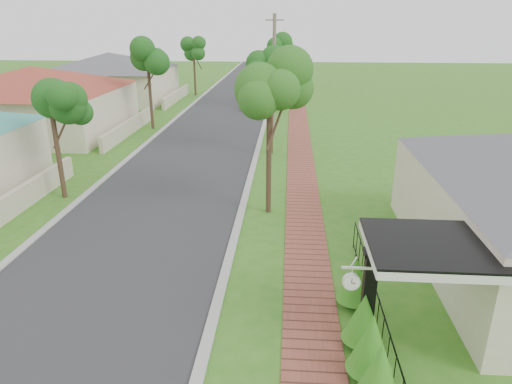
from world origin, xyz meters
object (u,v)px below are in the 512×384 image
at_px(parked_car_red, 261,100).
at_px(utility_pole, 274,77).
at_px(near_tree, 269,93).
at_px(porch_post, 368,302).
at_px(station_clock, 352,280).
at_px(parked_car_white, 255,93).

relative_size(parked_car_red, utility_pole, 0.57).
relative_size(parked_car_red, near_tree, 0.73).
xyz_separation_m(porch_post, parked_car_red, (-4.60, 31.45, -0.36)).
xyz_separation_m(parked_car_red, station_clock, (4.11, -31.85, 1.19)).
xyz_separation_m(parked_car_red, utility_pole, (1.51, -10.45, 3.25)).
relative_size(parked_car_red, parked_car_white, 1.13).
distance_m(parked_car_red, parked_car_white, 5.38).
height_order(near_tree, utility_pole, utility_pole).
relative_size(parked_car_red, station_clock, 6.43).
height_order(near_tree, station_clock, near_tree).
bearing_deg(parked_car_red, parked_car_white, 111.41).
bearing_deg(station_clock, utility_pole, 96.92).
bearing_deg(near_tree, utility_pole, 91.33).
bearing_deg(utility_pole, parked_car_red, 98.22).
bearing_deg(parked_car_red, near_tree, -74.37).
bearing_deg(near_tree, parked_car_red, 94.42).
bearing_deg(porch_post, parked_car_red, 98.32).
relative_size(parked_car_white, near_tree, 0.65).
distance_m(porch_post, near_tree, 9.27).
height_order(parked_car_red, station_clock, station_clock).
relative_size(porch_post, parked_car_red, 0.56).
height_order(parked_car_red, parked_car_white, parked_car_red).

